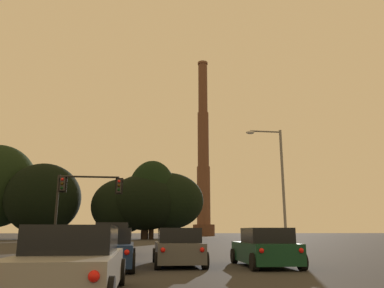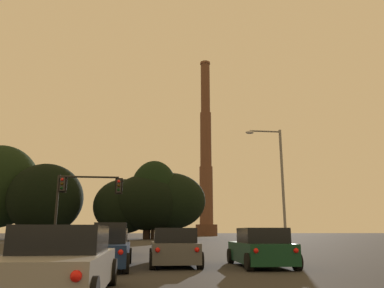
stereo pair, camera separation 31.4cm
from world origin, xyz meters
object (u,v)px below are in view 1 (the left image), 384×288
at_px(pickup_truck_left_lane_front, 110,241).
at_px(sedan_left_lane_second, 108,249).
at_px(traffic_light_overhead_left, 80,192).
at_px(sedan_left_lane_third, 72,264).
at_px(street_lamp, 277,175).
at_px(smokestack, 203,164).
at_px(hatchback_right_lane_second, 265,249).
at_px(hatchback_center_lane_second, 178,248).

height_order(pickup_truck_left_lane_front, sedan_left_lane_second, pickup_truck_left_lane_front).
bearing_deg(pickup_truck_left_lane_front, traffic_light_overhead_left, 111.71).
bearing_deg(sedan_left_lane_third, street_lamp, 58.71).
distance_m(street_lamp, smokestack, 85.89).
bearing_deg(smokestack, hatchback_right_lane_second, -98.30).
height_order(hatchback_center_lane_second, street_lamp, street_lamp).
height_order(pickup_truck_left_lane_front, hatchback_right_lane_second, pickup_truck_left_lane_front).
xyz_separation_m(hatchback_center_lane_second, sedan_left_lane_third, (-2.87, -7.08, 0.00)).
distance_m(pickup_truck_left_lane_front, sedan_left_lane_second, 7.59).
distance_m(sedan_left_lane_third, pickup_truck_left_lane_front, 13.93).
bearing_deg(hatchback_right_lane_second, sedan_left_lane_second, -179.68).
height_order(hatchback_center_lane_second, hatchback_right_lane_second, same).
height_order(hatchback_right_lane_second, traffic_light_overhead_left, traffic_light_overhead_left).
distance_m(sedan_left_lane_third, hatchback_right_lane_second, 8.68).
bearing_deg(smokestack, traffic_light_overhead_left, -105.93).
height_order(sedan_left_lane_third, hatchback_right_lane_second, hatchback_right_lane_second).
bearing_deg(sedan_left_lane_second, hatchback_center_lane_second, 14.92).
relative_size(hatchback_center_lane_second, smokestack, 0.08).
bearing_deg(pickup_truck_left_lane_front, smokestack, 76.12).
bearing_deg(hatchback_right_lane_second, hatchback_center_lane_second, 166.33).
bearing_deg(traffic_light_overhead_left, smokestack, 74.07).
xyz_separation_m(sedan_left_lane_third, hatchback_right_lane_second, (6.11, 6.16, -0.00)).
height_order(hatchback_center_lane_second, traffic_light_overhead_left, traffic_light_overhead_left).
height_order(hatchback_right_lane_second, smokestack, smokestack).
bearing_deg(sedan_left_lane_third, traffic_light_overhead_left, 99.00).
bearing_deg(smokestack, sedan_left_lane_second, -101.72).
relative_size(pickup_truck_left_lane_front, hatchback_right_lane_second, 1.33).
height_order(street_lamp, smokestack, smokestack).
relative_size(sedan_left_lane_second, smokestack, 0.09).
xyz_separation_m(sedan_left_lane_third, sedan_left_lane_second, (0.23, 6.35, 0.00)).
relative_size(pickup_truck_left_lane_front, traffic_light_overhead_left, 1.02).
xyz_separation_m(hatchback_center_lane_second, pickup_truck_left_lane_front, (-3.11, 6.84, 0.14)).
relative_size(sedan_left_lane_third, hatchback_right_lane_second, 1.13).
bearing_deg(sedan_left_lane_third, sedan_left_lane_second, 88.38).
xyz_separation_m(sedan_left_lane_second, traffic_light_overhead_left, (-3.37, 14.52, 3.49)).
height_order(sedan_left_lane_second, traffic_light_overhead_left, traffic_light_overhead_left).
bearing_deg(hatchback_right_lane_second, traffic_light_overhead_left, 124.35).
xyz_separation_m(hatchback_right_lane_second, street_lamp, (5.42, 12.48, 4.76)).
xyz_separation_m(hatchback_right_lane_second, traffic_light_overhead_left, (-9.25, 14.71, 3.49)).
height_order(traffic_light_overhead_left, smokestack, smokestack).
xyz_separation_m(traffic_light_overhead_left, street_lamp, (14.67, -2.23, 1.27)).
xyz_separation_m(pickup_truck_left_lane_front, sedan_left_lane_second, (0.47, -7.57, -0.14)).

